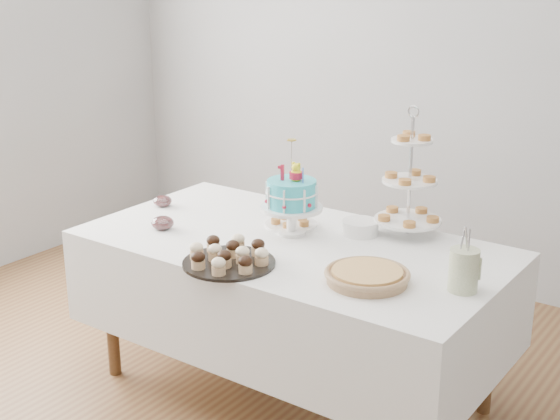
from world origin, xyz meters
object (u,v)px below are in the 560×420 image
Objects in this scene: cupcake_tray at (229,255)px; pastry_plate at (291,222)px; birthday_cake at (292,209)px; tiered_stand at (410,182)px; utensil_pitcher at (464,268)px; table at (292,288)px; plate_stack at (360,227)px; jam_bowl_a at (163,223)px; pie at (367,275)px; jam_bowl_b at (163,201)px.

pastry_plate is at bearing 96.89° from cupcake_tray.
birthday_cake is 0.55m from tiered_stand.
birthday_cake reaches higher than utensil_pitcher.
plate_stack reaches higher than table.
cupcake_tray reaches higher than jam_bowl_a.
pie is 0.74m from pastry_plate.
jam_bowl_a reaches higher than pie.
birthday_cake is 0.91m from utensil_pitcher.
plate_stack reaches higher than jam_bowl_b.
cupcake_tray is at bearing -174.96° from utensil_pitcher.
utensil_pitcher reaches higher than jam_bowl_b.
utensil_pitcher is at bearing -3.68° from jam_bowl_b.
pastry_plate is (-0.07, 0.09, -0.10)m from birthday_cake.
cupcake_tray is 4.06× the size of jam_bowl_b.
jam_bowl_a is (-0.53, 0.16, -0.01)m from cupcake_tray.
tiered_stand is 5.62× the size of jam_bowl_a.
birthday_cake is 1.13× the size of cupcake_tray.
table is 0.90m from utensil_pitcher.
table is 7.69× the size of pastry_plate.
jam_bowl_a is (-1.10, -0.00, -0.00)m from pie.
plate_stack is at bearing 138.65° from utensil_pitcher.
table is 7.45× the size of utensil_pitcher.
jam_bowl_a is (-0.59, -0.21, 0.26)m from table.
plate_stack is (0.26, 0.64, -0.01)m from cupcake_tray.
tiered_stand is (0.43, 0.32, 0.13)m from birthday_cake.
tiered_stand is 2.33× the size of utensil_pitcher.
pie is at bearing -31.47° from pastry_plate.
birthday_cake is (-0.06, 0.08, 0.35)m from table.
plate_stack is 0.93m from jam_bowl_a.
table is at bearing 80.76° from cupcake_tray.
plate_stack is (0.26, 0.18, -0.09)m from birthday_cake.
utensil_pitcher reaches higher than pie.
cupcake_tray is at bearing -28.42° from jam_bowl_b.
plate_stack is at bearing 31.15° from jam_bowl_a.
jam_bowl_a is at bearing 171.85° from utensil_pitcher.
jam_bowl_b is (-1.04, -0.22, -0.01)m from plate_stack.
table is 0.47m from cupcake_tray.
birthday_cake reaches higher than pastry_plate.
cupcake_tray is at bearing -83.11° from pastry_plate.
plate_stack is (0.20, 0.27, 0.26)m from table.
pastry_plate is at bearing 151.97° from utensil_pitcher.
birthday_cake is 4.13× the size of jam_bowl_a.
plate_stack is 0.34m from pastry_plate.
birthday_cake is at bearing -54.13° from pastry_plate.
table is 0.42m from plate_stack.
tiered_stand is 0.31m from plate_stack.
jam_bowl_b is at bearing -163.69° from tiered_stand.
birthday_cake is at bearing -144.97° from plate_stack.
birthday_cake reaches higher than jam_bowl_a.
cupcake_tray is 0.65× the size of tiered_stand.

